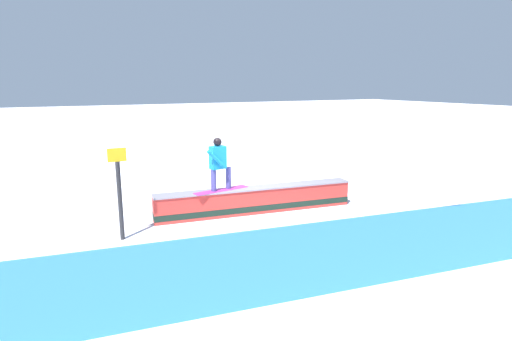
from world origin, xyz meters
name	(u,v)px	position (x,y,z in m)	size (l,w,h in m)	color
ground_plane	(256,212)	(0.00, 0.00, 0.00)	(120.00, 120.00, 0.00)	white
grind_box	(256,201)	(0.00, 0.00, 0.32)	(5.55, 1.22, 0.72)	red
snowboarder	(219,163)	(1.04, -0.12, 1.47)	(1.56, 0.54, 1.41)	#C3308E
safety_fence	(379,250)	(0.00, 4.66, 0.65)	(11.72, 0.06, 1.29)	#337EE3
trail_marker	(119,192)	(3.63, 0.38, 1.12)	(0.40, 0.10, 2.11)	#262628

